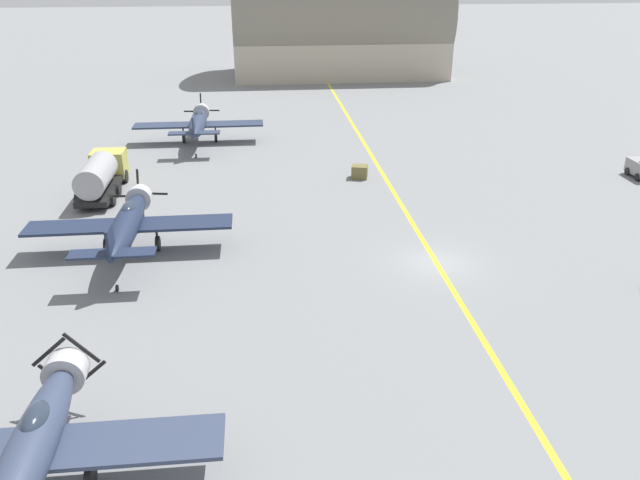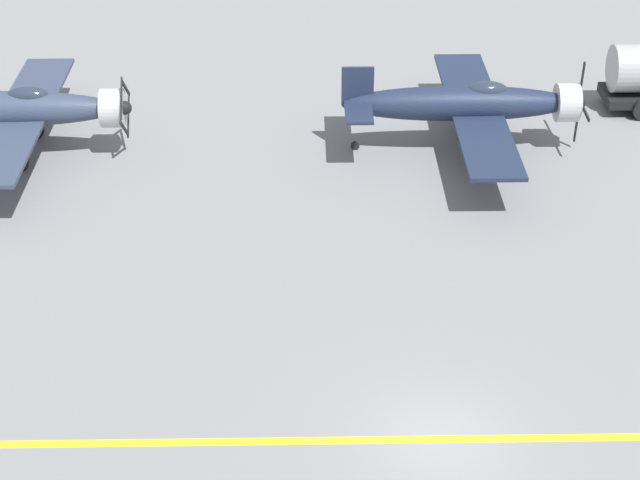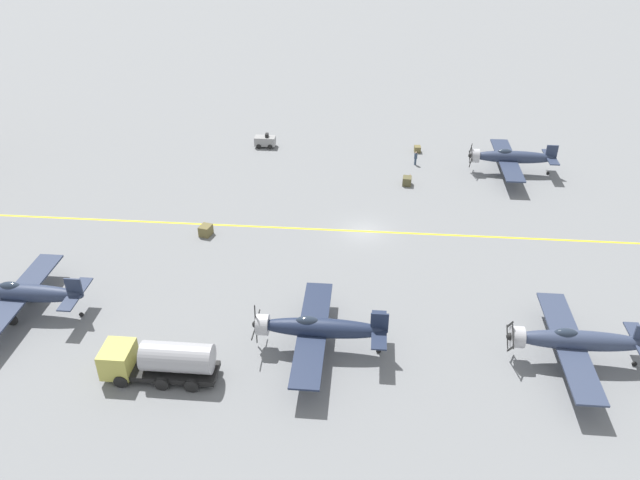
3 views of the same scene
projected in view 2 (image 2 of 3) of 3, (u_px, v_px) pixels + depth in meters
ground_plane at (441, 439)px, 29.25m from camera, size 400.00×400.00×0.00m
taxiway_stripe at (441, 439)px, 29.25m from camera, size 0.30×160.00×0.01m
airplane_mid_left at (468, 104)px, 43.37m from camera, size 12.00×9.98×3.80m
airplane_near_left at (12, 110)px, 42.91m from camera, size 12.00×9.98×3.65m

